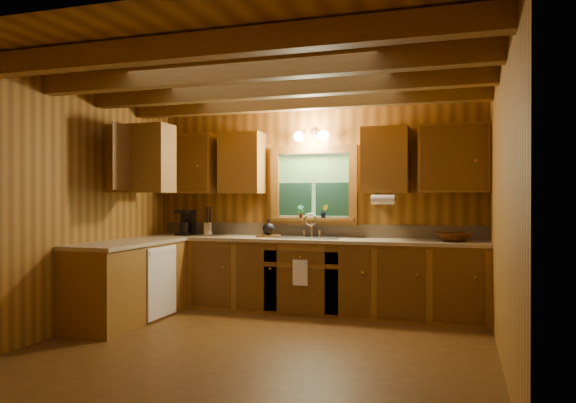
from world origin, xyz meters
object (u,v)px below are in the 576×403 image
Objects in this scene: sink at (308,242)px; cutting_board at (269,236)px; coffee_maker at (186,223)px; wicker_basket at (453,237)px.

cutting_board is at bearing 179.30° from sink.
sink is 1.68m from coffee_maker.
sink is 2.85× the size of cutting_board.
sink is 2.04× the size of wicker_basket.
sink is 1.70m from wicker_basket.
coffee_maker reaches higher than wicker_basket.
sink is at bearing 179.48° from wicker_basket.
sink is 0.52m from cutting_board.
sink is at bearing -12.54° from cutting_board.
wicker_basket reaches higher than cutting_board.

